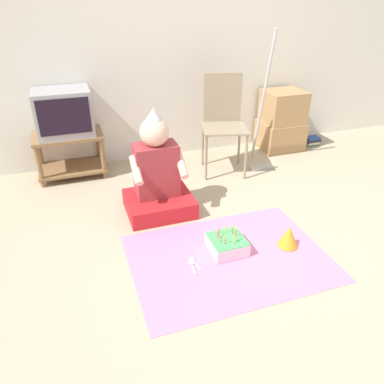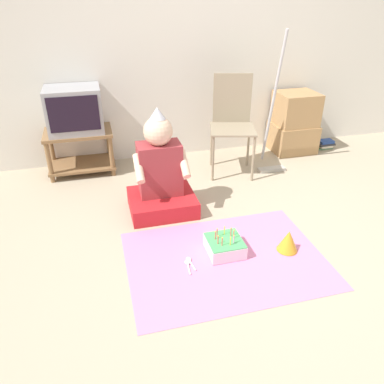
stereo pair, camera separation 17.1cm
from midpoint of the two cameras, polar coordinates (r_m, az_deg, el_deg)
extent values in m
plane|color=tan|center=(2.67, 11.40, -10.05)|extent=(16.00, 16.00, 0.00)
cube|color=silver|center=(4.01, -2.40, 23.45)|extent=(6.40, 0.06, 2.55)
cube|color=olive|center=(3.79, -19.69, 8.10)|extent=(0.64, 0.41, 0.03)
cube|color=olive|center=(3.91, -18.88, 3.52)|extent=(0.64, 0.41, 0.02)
cylinder|color=olive|center=(3.72, -23.48, 3.63)|extent=(0.04, 0.04, 0.43)
cylinder|color=olive|center=(3.70, -14.71, 5.05)|extent=(0.04, 0.04, 0.43)
cylinder|color=olive|center=(4.04, -23.32, 5.60)|extent=(0.04, 0.04, 0.43)
cylinder|color=olive|center=(4.03, -15.23, 6.91)|extent=(0.04, 0.04, 0.43)
cube|color=#99999E|center=(3.73, -20.26, 11.32)|extent=(0.50, 0.39, 0.42)
cube|color=black|center=(3.53, -20.24, 10.67)|extent=(0.44, 0.01, 0.32)
cube|color=gray|center=(3.64, 3.60, 9.66)|extent=(0.51, 0.49, 0.02)
cube|color=gray|center=(3.75, 3.34, 14.09)|extent=(0.36, 0.12, 0.48)
cylinder|color=gray|center=(3.54, 0.79, 5.15)|extent=(0.02, 0.02, 0.46)
cylinder|color=gray|center=(3.59, 6.86, 5.28)|extent=(0.02, 0.02, 0.46)
cylinder|color=gray|center=(3.87, 0.35, 7.29)|extent=(0.02, 0.02, 0.46)
cylinder|color=gray|center=(3.91, 5.95, 7.39)|extent=(0.02, 0.02, 0.46)
cube|color=#A87F51|center=(4.44, 12.16, 8.51)|extent=(0.46, 0.41, 0.31)
cube|color=#A87F51|center=(4.34, 12.61, 12.57)|extent=(0.42, 0.39, 0.35)
cube|color=#B2ADA3|center=(3.92, 9.49, 3.78)|extent=(0.28, 0.09, 0.03)
cylinder|color=#B7B7BC|center=(3.79, 9.45, 13.70)|extent=(0.03, 0.27, 1.31)
cube|color=#60936B|center=(4.66, 16.55, 7.02)|extent=(0.18, 0.10, 0.02)
cube|color=beige|center=(4.65, 16.65, 7.29)|extent=(0.14, 0.13, 0.03)
cube|color=#333338|center=(4.65, 16.75, 7.56)|extent=(0.20, 0.13, 0.02)
cube|color=#284793|center=(4.64, 16.86, 7.86)|extent=(0.16, 0.11, 0.03)
cube|color=red|center=(3.12, -6.58, -1.81)|extent=(0.54, 0.46, 0.14)
cube|color=#993338|center=(3.02, -7.08, 3.31)|extent=(0.34, 0.21, 0.44)
sphere|color=beige|center=(2.90, -7.46, 9.02)|extent=(0.23, 0.23, 0.23)
cone|color=silver|center=(2.86, -7.64, 11.70)|extent=(0.13, 0.13, 0.09)
cylinder|color=beige|center=(2.88, -10.19, 3.26)|extent=(0.06, 0.23, 0.19)
cylinder|color=beige|center=(2.94, -3.35, 4.28)|extent=(0.06, 0.23, 0.19)
cube|color=pink|center=(2.63, 3.75, -9.99)|extent=(1.34, 0.98, 0.01)
cube|color=silver|center=(2.66, 3.49, -8.08)|extent=(0.24, 0.24, 0.09)
cube|color=#4CB266|center=(2.63, 3.52, -7.19)|extent=(0.24, 0.24, 0.01)
cylinder|color=#EA4C4C|center=(2.64, 4.82, -6.28)|extent=(0.01, 0.01, 0.07)
sphere|color=#FFCC4C|center=(2.62, 4.85, -5.58)|extent=(0.01, 0.01, 0.01)
cylinder|color=#EA4C4C|center=(2.66, 4.37, -6.00)|extent=(0.01, 0.01, 0.07)
sphere|color=#FFCC4C|center=(2.64, 4.40, -5.30)|extent=(0.01, 0.01, 0.01)
cylinder|color=yellow|center=(2.67, 3.37, -5.83)|extent=(0.01, 0.01, 0.07)
sphere|color=#FFCC4C|center=(2.65, 3.40, -5.14)|extent=(0.01, 0.01, 0.01)
cylinder|color=#EA4C4C|center=(2.64, 2.28, -6.20)|extent=(0.01, 0.01, 0.07)
sphere|color=#FFCC4C|center=(2.62, 2.30, -5.50)|extent=(0.01, 0.01, 0.01)
cylinder|color=#EA4C4C|center=(2.61, 2.06, -6.63)|extent=(0.01, 0.01, 0.07)
sphere|color=#FFCC4C|center=(2.59, 2.07, -5.92)|extent=(0.01, 0.01, 0.01)
cylinder|color=#EA4C4C|center=(2.57, 2.52, -7.29)|extent=(0.01, 0.01, 0.07)
sphere|color=#FFCC4C|center=(2.55, 2.54, -6.58)|extent=(0.01, 0.01, 0.01)
cylinder|color=#EA4C4C|center=(2.56, 3.16, -7.51)|extent=(0.01, 0.01, 0.07)
sphere|color=#FFCC4C|center=(2.54, 3.18, -6.80)|extent=(0.01, 0.01, 0.01)
cylinder|color=yellow|center=(2.57, 4.41, -7.40)|extent=(0.01, 0.01, 0.07)
sphere|color=#FFCC4C|center=(2.55, 4.44, -6.70)|extent=(0.01, 0.01, 0.01)
cylinder|color=#E58CCC|center=(2.59, 4.89, -7.08)|extent=(0.01, 0.01, 0.07)
sphere|color=#FFCC4C|center=(2.57, 4.93, -6.37)|extent=(0.01, 0.01, 0.01)
cone|color=gold|center=(2.75, 12.79, -6.65)|extent=(0.15, 0.15, 0.16)
ellipsoid|color=white|center=(2.60, -1.90, -10.24)|extent=(0.04, 0.05, 0.01)
cube|color=white|center=(2.55, -1.20, -11.19)|extent=(0.02, 0.10, 0.01)
ellipsoid|color=white|center=(2.57, -2.06, -10.71)|extent=(0.04, 0.05, 0.01)
cube|color=white|center=(2.52, -1.72, -11.76)|extent=(0.02, 0.10, 0.01)
camera|label=1|loc=(0.09, -91.82, -1.00)|focal=35.00mm
camera|label=2|loc=(0.09, 88.18, 1.00)|focal=35.00mm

